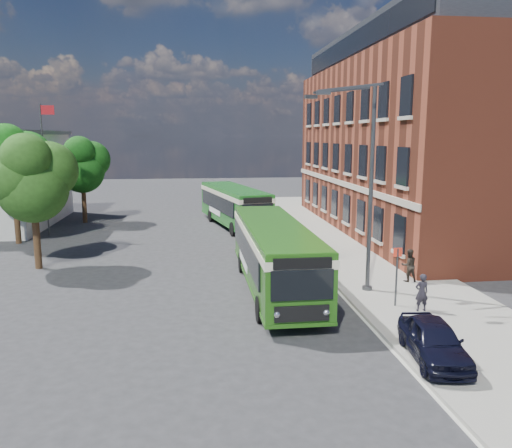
{
  "coord_description": "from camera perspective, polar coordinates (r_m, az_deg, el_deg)",
  "views": [
    {
      "loc": [
        -2.28,
        -22.58,
        6.88
      ],
      "look_at": [
        0.91,
        3.71,
        2.2
      ],
      "focal_mm": 35.0,
      "sensor_mm": 36.0,
      "label": 1
    }
  ],
  "objects": [
    {
      "name": "bus_rear",
      "position": [
        38.19,
        -2.53,
        2.42
      ],
      "size": [
        4.83,
        11.28,
        3.02
      ],
      "color": "#1A601B",
      "rests_on": "ground"
    },
    {
      "name": "kerb_line",
      "position": [
        31.96,
        4.49,
        -2.43
      ],
      "size": [
        0.12,
        48.0,
        0.01
      ],
      "primitive_type": "cube",
      "color": "beige",
      "rests_on": "ground"
    },
    {
      "name": "tree_mid",
      "position": [
        35.22,
        -26.04,
        6.27
      ],
      "size": [
        4.53,
        4.31,
        7.66
      ],
      "color": "#342013",
      "rests_on": "ground"
    },
    {
      "name": "pavement",
      "position": [
        32.68,
        9.75,
        -2.14
      ],
      "size": [
        6.0,
        48.0,
        0.15
      ],
      "primitive_type": "cube",
      "color": "gray",
      "rests_on": "ground"
    },
    {
      "name": "bus_front",
      "position": [
        22.47,
        2.08,
        -2.97
      ],
      "size": [
        2.7,
        11.82,
        3.02
      ],
      "color": "#225813",
      "rests_on": "ground"
    },
    {
      "name": "pedestrian_a",
      "position": [
        20.56,
        18.41,
        -7.43
      ],
      "size": [
        0.56,
        0.38,
        1.49
      ],
      "primitive_type": "imported",
      "rotation": [
        0.0,
        0.0,
        3.18
      ],
      "color": "black",
      "rests_on": "pavement"
    },
    {
      "name": "street_lamp",
      "position": [
        21.88,
        12.13,
        4.31
      ],
      "size": [
        2.96,
        2.38,
        9.0
      ],
      "color": "#3B3D40",
      "rests_on": "ground"
    },
    {
      "name": "ground",
      "position": [
        23.72,
        -1.11,
        -6.84
      ],
      "size": [
        120.0,
        120.0,
        0.0
      ],
      "primitive_type": "plane",
      "color": "#29292C",
      "rests_on": "ground"
    },
    {
      "name": "tree_right",
      "position": [
        41.95,
        -19.23,
        6.45
      ],
      "size": [
        4.08,
        3.88,
        6.89
      ],
      "color": "#342013",
      "rests_on": "ground"
    },
    {
      "name": "pedestrian_b",
      "position": [
        24.45,
        17.07,
        -4.54
      ],
      "size": [
        0.76,
        0.59,
        1.54
      ],
      "primitive_type": "imported",
      "rotation": [
        0.0,
        0.0,
        3.15
      ],
      "color": "black",
      "rests_on": "pavement"
    },
    {
      "name": "bus_stop_sign",
      "position": [
        20.71,
        15.78,
        -5.4
      ],
      "size": [
        0.35,
        0.08,
        2.52
      ],
      "color": "#3B3D40",
      "rests_on": "ground"
    },
    {
      "name": "tree_left",
      "position": [
        27.98,
        -24.15,
        4.83
      ],
      "size": [
        4.17,
        3.97,
        7.04
      ],
      "color": "#342013",
      "rests_on": "ground"
    },
    {
      "name": "parked_car",
      "position": [
        16.45,
        19.64,
        -12.41
      ],
      "size": [
        1.91,
        3.79,
        1.24
      ],
      "primitive_type": "imported",
      "rotation": [
        0.0,
        0.0,
        -0.13
      ],
      "color": "black",
      "rests_on": "pavement"
    },
    {
      "name": "brick_office",
      "position": [
        38.22,
        18.56,
        9.64
      ],
      "size": [
        12.1,
        26.0,
        14.2
      ],
      "color": "brown",
      "rests_on": "ground"
    },
    {
      "name": "flagpole",
      "position": [
        37.06,
        -22.98,
        6.23
      ],
      "size": [
        0.95,
        0.1,
        9.0
      ],
      "color": "#3B3D40",
      "rests_on": "ground"
    }
  ]
}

